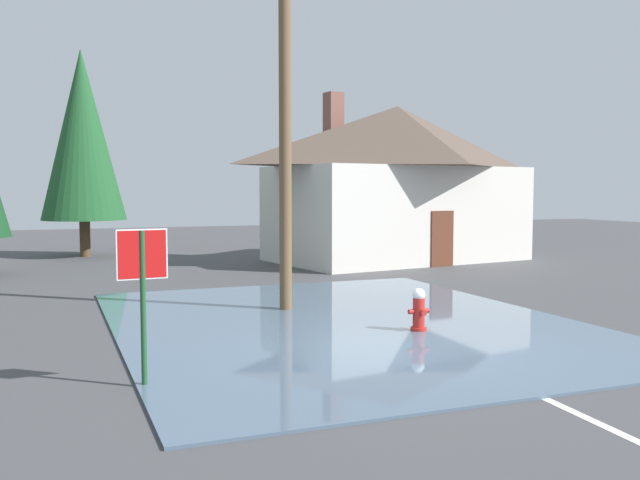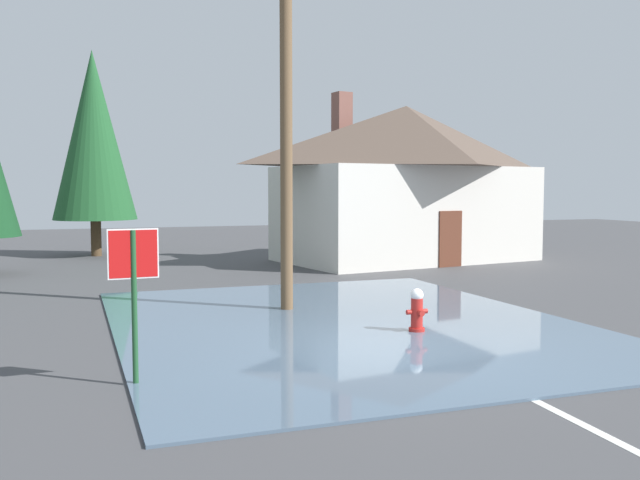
{
  "view_description": "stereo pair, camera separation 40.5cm",
  "coord_description": "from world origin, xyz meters",
  "px_view_note": "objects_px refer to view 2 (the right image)",
  "views": [
    {
      "loc": [
        -5.58,
        -10.35,
        2.8
      ],
      "look_at": [
        -0.15,
        3.4,
        1.69
      ],
      "focal_mm": 38.77,
      "sensor_mm": 36.0,
      "label": 1
    },
    {
      "loc": [
        -5.2,
        -10.49,
        2.8
      ],
      "look_at": [
        -0.15,
        3.4,
        1.69
      ],
      "focal_mm": 38.77,
      "sensor_mm": 36.0,
      "label": 2
    }
  ],
  "objects_px": {
    "fire_hydrant": "(417,311)",
    "utility_pole": "(286,104)",
    "house": "(406,181)",
    "stop_sign_near": "(134,275)",
    "pine_tree_mid_left": "(94,136)"
  },
  "relations": [
    {
      "from": "fire_hydrant",
      "to": "pine_tree_mid_left",
      "type": "distance_m",
      "value": 19.46
    },
    {
      "from": "utility_pole",
      "to": "house",
      "type": "bearing_deg",
      "value": 50.03
    },
    {
      "from": "stop_sign_near",
      "to": "fire_hydrant",
      "type": "xyz_separation_m",
      "value": [
        5.44,
        1.82,
        -1.16
      ]
    },
    {
      "from": "utility_pole",
      "to": "house",
      "type": "distance_m",
      "value": 12.03
    },
    {
      "from": "house",
      "to": "stop_sign_near",
      "type": "bearing_deg",
      "value": -128.98
    },
    {
      "from": "utility_pole",
      "to": "stop_sign_near",
      "type": "bearing_deg",
      "value": -127.12
    },
    {
      "from": "stop_sign_near",
      "to": "house",
      "type": "relative_size",
      "value": 0.21
    },
    {
      "from": "utility_pole",
      "to": "fire_hydrant",
      "type": "bearing_deg",
      "value": -62.88
    },
    {
      "from": "fire_hydrant",
      "to": "house",
      "type": "bearing_deg",
      "value": 63.99
    },
    {
      "from": "house",
      "to": "fire_hydrant",
      "type": "bearing_deg",
      "value": -116.01
    },
    {
      "from": "fire_hydrant",
      "to": "house",
      "type": "xyz_separation_m",
      "value": [
        6.02,
        12.34,
        2.67
      ]
    },
    {
      "from": "stop_sign_near",
      "to": "fire_hydrant",
      "type": "height_order",
      "value": "stop_sign_near"
    },
    {
      "from": "fire_hydrant",
      "to": "utility_pole",
      "type": "distance_m",
      "value": 5.58
    },
    {
      "from": "fire_hydrant",
      "to": "stop_sign_near",
      "type": "bearing_deg",
      "value": -161.51
    },
    {
      "from": "stop_sign_near",
      "to": "house",
      "type": "xyz_separation_m",
      "value": [
        11.46,
        14.16,
        1.51
      ]
    }
  ]
}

